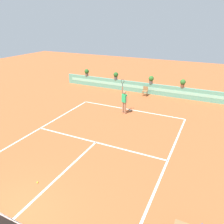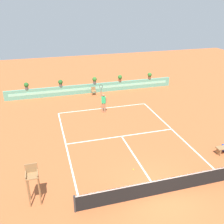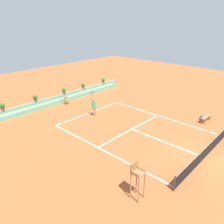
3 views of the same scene
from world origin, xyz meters
name	(u,v)px [view 3 (image 3 of 3)]	position (x,y,z in m)	size (l,w,h in m)	color
ground_plane	(136,131)	(0.00, 6.00, 0.00)	(60.00, 60.00, 0.00)	#B2562D
court_lines	(129,128)	(0.00, 6.72, 0.00)	(8.32, 11.94, 0.01)	white
net	(206,151)	(0.00, 0.00, 0.51)	(8.92, 0.10, 1.00)	#333333
back_wall_barrier	(63,98)	(0.00, 16.39, 0.50)	(18.00, 0.21, 1.00)	#599E84
umpire_chair	(137,177)	(-6.21, 1.26, 1.34)	(0.60, 0.60, 2.14)	olive
ball_kid_chair	(66,100)	(-0.07, 15.66, 0.48)	(0.44, 0.44, 0.85)	olive
bench_courtside	(206,118)	(5.97, 2.34, 0.38)	(1.60, 0.44, 0.51)	olive
gear_bag	(204,118)	(6.24, 2.63, 0.18)	(0.70, 0.36, 0.36)	navy
tennis_player	(94,106)	(-0.19, 10.99, 1.05)	(0.59, 0.32, 2.58)	#9E7051
tennis_ball_near_baseline	(170,148)	(-0.57, 2.34, 0.03)	(0.07, 0.07, 0.07)	#CCE033
potted_plant_far_right	(103,80)	(6.54, 16.39, 1.41)	(0.48, 0.48, 0.72)	brown
potted_plant_centre	(64,90)	(0.21, 16.39, 1.41)	(0.48, 0.48, 0.72)	#514C47
potted_plant_right	(83,85)	(3.04, 16.39, 1.41)	(0.48, 0.48, 0.72)	brown
potted_plant_far_left	(2,106)	(-6.72, 16.39, 1.41)	(0.48, 0.48, 0.72)	#514C47
potted_plant_left	(35,98)	(-3.37, 16.39, 1.41)	(0.48, 0.48, 0.72)	#514C47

